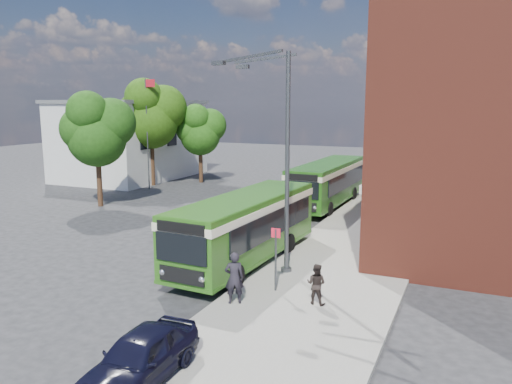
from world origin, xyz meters
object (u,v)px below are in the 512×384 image
at_px(bus_rear, 328,180).
at_px(parked_car, 140,357).
at_px(bus_front, 246,223).
at_px(street_lamp, 279,159).

bearing_deg(bus_rear, parked_car, -85.30).
bearing_deg(bus_front, parked_car, -79.91).
distance_m(street_lamp, parked_car, 10.11).
bearing_deg(bus_front, bus_rear, 90.72).
height_order(street_lamp, bus_front, street_lamp).
relative_size(street_lamp, parked_car, 2.36).
bearing_deg(parked_car, bus_front, 99.02).
bearing_deg(street_lamp, bus_rear, 97.83).
bearing_deg(bus_rear, bus_front, -89.28).
distance_m(bus_front, bus_rear, 13.77).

